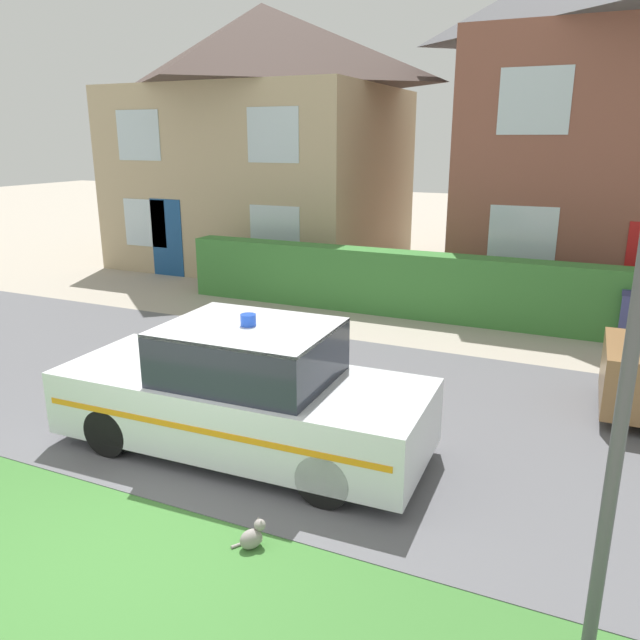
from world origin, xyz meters
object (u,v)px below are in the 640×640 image
at_px(cat, 253,536).
at_px(wheelie_bin, 636,316).
at_px(house_left, 264,135).
at_px(house_right, 640,108).
at_px(police_car, 243,394).

relative_size(cat, wheelie_bin, 0.28).
distance_m(house_left, house_right, 10.02).
relative_size(police_car, house_right, 0.54).
xyz_separation_m(police_car, cat, (1.06, -1.62, -0.62)).
bearing_deg(house_left, house_right, -0.45).
bearing_deg(house_left, wheelie_bin, -23.60).
relative_size(cat, house_right, 0.04).
xyz_separation_m(cat, house_left, (-6.93, 12.69, 3.64)).
bearing_deg(police_car, wheelie_bin, -125.71).
xyz_separation_m(house_right, wheelie_bin, (0.30, -4.42, -3.81)).
xyz_separation_m(police_car, house_right, (4.14, 11.00, 3.61)).
relative_size(cat, house_left, 0.04).
xyz_separation_m(cat, wheelie_bin, (3.38, 8.19, 0.42)).
height_order(cat, wheelie_bin, wheelie_bin).
bearing_deg(police_car, house_left, -63.78).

